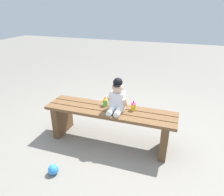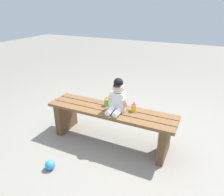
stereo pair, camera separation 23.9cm
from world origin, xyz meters
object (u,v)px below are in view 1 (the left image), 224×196
(park_bench, at_px, (110,120))
(sippy_cup_right, at_px, (133,106))
(child_figure, at_px, (117,97))
(toy_ball, at_px, (53,169))
(sippy_cup_left, at_px, (105,102))

(park_bench, distance_m, sippy_cup_right, 0.35)
(child_figure, bearing_deg, park_bench, -174.80)
(child_figure, relative_size, toy_ball, 3.70)
(sippy_cup_left, distance_m, sippy_cup_right, 0.36)
(child_figure, relative_size, sippy_cup_right, 3.26)
(sippy_cup_right, xyz_separation_m, toy_ball, (-0.64, -0.81, -0.46))
(child_figure, xyz_separation_m, sippy_cup_left, (-0.18, 0.07, -0.12))
(sippy_cup_right, bearing_deg, park_bench, -164.75)
(park_bench, bearing_deg, toy_ball, -116.55)
(park_bench, xyz_separation_m, toy_ball, (-0.37, -0.74, -0.26))
(park_bench, distance_m, child_figure, 0.34)
(child_figure, bearing_deg, sippy_cup_right, 19.84)
(sippy_cup_left, xyz_separation_m, toy_ball, (-0.28, -0.81, -0.46))
(park_bench, relative_size, toy_ball, 14.67)
(child_figure, bearing_deg, toy_ball, -121.55)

